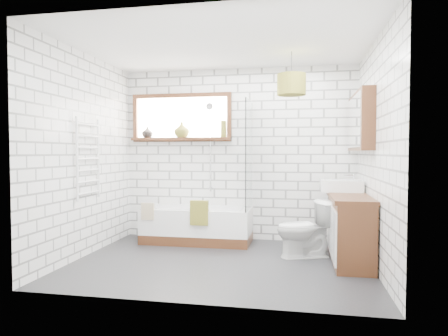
% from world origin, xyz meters
% --- Properties ---
extents(floor, '(3.40, 2.60, 0.01)m').
position_xyz_m(floor, '(0.00, 0.00, -0.01)').
color(floor, black).
rests_on(floor, ground).
extents(ceiling, '(3.40, 2.60, 0.01)m').
position_xyz_m(ceiling, '(0.00, 0.00, 2.50)').
color(ceiling, white).
rests_on(ceiling, ground).
extents(wall_back, '(3.40, 0.01, 2.50)m').
position_xyz_m(wall_back, '(0.00, 1.30, 1.25)').
color(wall_back, white).
rests_on(wall_back, ground).
extents(wall_front, '(3.40, 0.01, 2.50)m').
position_xyz_m(wall_front, '(0.00, -1.30, 1.25)').
color(wall_front, white).
rests_on(wall_front, ground).
extents(wall_left, '(0.01, 2.60, 2.50)m').
position_xyz_m(wall_left, '(-1.70, 0.00, 1.25)').
color(wall_left, white).
rests_on(wall_left, ground).
extents(wall_right, '(0.01, 2.60, 2.50)m').
position_xyz_m(wall_right, '(1.70, 0.00, 1.25)').
color(wall_right, white).
rests_on(wall_right, ground).
extents(window, '(1.52, 0.16, 0.68)m').
position_xyz_m(window, '(-0.85, 1.26, 1.80)').
color(window, '#381D0F').
rests_on(window, wall_back).
extents(towel_radiator, '(0.06, 0.52, 1.00)m').
position_xyz_m(towel_radiator, '(-1.66, 0.00, 1.20)').
color(towel_radiator, white).
rests_on(towel_radiator, wall_left).
extents(mirror_cabinet, '(0.16, 1.20, 0.70)m').
position_xyz_m(mirror_cabinet, '(1.62, 0.60, 1.65)').
color(mirror_cabinet, '#381D0F').
rests_on(mirror_cabinet, wall_right).
extents(shower_riser, '(0.02, 0.02, 1.30)m').
position_xyz_m(shower_riser, '(-0.40, 1.26, 1.35)').
color(shower_riser, silver).
rests_on(shower_riser, wall_back).
extents(bathtub, '(1.52, 0.67, 0.49)m').
position_xyz_m(bathtub, '(-0.53, 0.96, 0.25)').
color(bathtub, white).
rests_on(bathtub, floor).
extents(shower_screen, '(0.02, 0.72, 1.50)m').
position_xyz_m(shower_screen, '(0.21, 0.96, 1.24)').
color(shower_screen, white).
rests_on(shower_screen, bathtub).
extents(towel_green, '(0.24, 0.07, 0.33)m').
position_xyz_m(towel_green, '(-0.41, 0.63, 0.47)').
color(towel_green, olive).
rests_on(towel_green, bathtub).
extents(towel_beige, '(0.18, 0.04, 0.23)m').
position_xyz_m(towel_beige, '(-1.14, 0.63, 0.47)').
color(towel_beige, tan).
rests_on(towel_beige, bathtub).
extents(vanity, '(0.44, 1.35, 0.77)m').
position_xyz_m(vanity, '(1.48, 0.37, 0.39)').
color(vanity, '#381D0F').
rests_on(vanity, floor).
extents(basin, '(0.51, 0.45, 0.15)m').
position_xyz_m(basin, '(1.42, 0.80, 0.85)').
color(basin, white).
rests_on(basin, vanity).
extents(tap, '(0.04, 0.04, 0.17)m').
position_xyz_m(tap, '(1.58, 0.80, 0.91)').
color(tap, silver).
rests_on(tap, vanity).
extents(toilet, '(0.60, 0.77, 0.69)m').
position_xyz_m(toilet, '(0.96, 0.42, 0.35)').
color(toilet, white).
rests_on(toilet, floor).
extents(vase_olive, '(0.28, 0.28, 0.23)m').
position_xyz_m(vase_olive, '(-0.83, 1.23, 1.60)').
color(vase_olive, olive).
rests_on(vase_olive, window).
extents(vase_dark, '(0.22, 0.22, 0.17)m').
position_xyz_m(vase_dark, '(-1.38, 1.23, 1.57)').
color(vase_dark, black).
rests_on(vase_dark, window).
extents(bottle, '(0.09, 0.09, 0.24)m').
position_xyz_m(bottle, '(-0.20, 1.23, 1.60)').
color(bottle, olive).
rests_on(bottle, window).
extents(pendant, '(0.35, 0.35, 0.25)m').
position_xyz_m(pendant, '(0.79, 0.42, 2.10)').
color(pendant, olive).
rests_on(pendant, ceiling).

